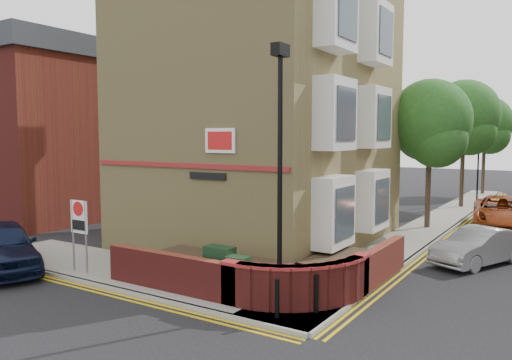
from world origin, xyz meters
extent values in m
plane|color=black|center=(0.00, 0.00, 0.00)|extent=(120.00, 120.00, 0.00)
cube|color=gray|center=(-3.50, 1.50, 0.06)|extent=(13.00, 3.00, 0.12)
cube|color=gray|center=(2.00, 16.00, 0.06)|extent=(2.00, 32.00, 0.12)
cube|color=gray|center=(-3.50, 0.00, 0.06)|extent=(13.00, 0.15, 0.12)
cube|color=gray|center=(3.00, 16.00, 0.06)|extent=(0.15, 32.00, 0.12)
cube|color=gold|center=(-3.50, -0.25, 0.01)|extent=(13.00, 0.28, 0.01)
cube|color=gold|center=(3.25, 16.00, 0.01)|extent=(0.28, 32.00, 0.01)
cube|color=tan|center=(-3.00, 8.00, 5.62)|extent=(8.00, 10.00, 11.00)
cube|color=maroon|center=(-3.00, 2.97, 3.32)|extent=(7.80, 0.06, 0.15)
cube|color=white|center=(-1.50, 2.96, 4.12)|extent=(1.10, 0.05, 0.75)
cube|color=black|center=(-2.00, 2.96, 3.02)|extent=(1.40, 0.04, 0.22)
cylinder|color=black|center=(1.60, 1.20, 3.12)|extent=(0.12, 0.12, 6.00)
cylinder|color=black|center=(1.60, 1.20, 0.52)|extent=(0.20, 0.20, 0.80)
cube|color=black|center=(1.60, 1.20, 6.27)|extent=(0.25, 0.50, 0.30)
cube|color=black|center=(-0.30, 1.30, 0.72)|extent=(0.80, 0.45, 1.20)
cube|color=black|center=(0.50, 1.00, 0.67)|extent=(0.55, 0.40, 1.10)
cylinder|color=black|center=(2.00, 0.40, 0.57)|extent=(0.11, 0.11, 0.90)
cylinder|color=black|center=(2.60, 1.20, 0.57)|extent=(0.11, 0.11, 0.90)
cylinder|color=slate|center=(-5.30, 0.50, 1.22)|extent=(0.06, 0.06, 2.20)
cylinder|color=slate|center=(-4.70, 0.50, 1.22)|extent=(0.06, 0.06, 2.20)
cube|color=white|center=(-5.00, 0.50, 1.82)|extent=(0.72, 0.04, 1.00)
cylinder|color=red|center=(-5.00, 0.47, 2.07)|extent=(0.44, 0.02, 0.44)
cube|color=maroon|center=(-15.00, 8.00, 4.00)|extent=(6.00, 10.00, 8.00)
cube|color=#282A30|center=(-15.00, 8.00, 8.50)|extent=(6.40, 10.40, 1.00)
cylinder|color=#382B1E|center=(2.00, 14.00, 2.40)|extent=(0.24, 0.24, 4.55)
sphere|color=#20541C|center=(2.00, 14.00, 5.00)|extent=(3.64, 3.64, 3.64)
sphere|color=#20541C|center=(2.40, 13.70, 4.15)|extent=(2.60, 2.60, 2.60)
sphere|color=#20541C|center=(1.70, 14.40, 4.54)|extent=(2.86, 2.86, 2.86)
cylinder|color=#382B1E|center=(2.00, 22.00, 2.64)|extent=(0.24, 0.24, 5.04)
sphere|color=#20541C|center=(2.00, 22.00, 5.52)|extent=(4.03, 4.03, 4.03)
sphere|color=#20541C|center=(2.40, 21.70, 4.58)|extent=(2.88, 2.88, 2.88)
sphere|color=#20541C|center=(1.70, 22.40, 5.02)|extent=(3.17, 3.17, 3.17)
cylinder|color=#382B1E|center=(2.00, 30.00, 2.50)|extent=(0.24, 0.24, 4.76)
sphere|color=#20541C|center=(2.00, 30.00, 5.22)|extent=(3.81, 3.81, 3.81)
sphere|color=#20541C|center=(2.40, 29.70, 4.34)|extent=(2.72, 2.72, 2.72)
sphere|color=#20541C|center=(1.70, 30.40, 4.74)|extent=(2.99, 2.99, 2.99)
cylinder|color=black|center=(2.40, 25.00, 1.72)|extent=(0.10, 0.10, 3.20)
imported|color=black|center=(2.40, 25.00, 3.82)|extent=(0.20, 0.16, 1.00)
imported|color=black|center=(-7.50, -0.50, 0.79)|extent=(4.98, 3.56, 1.57)
imported|color=#929699|center=(5.00, 8.48, 0.61)|extent=(2.68, 3.90, 1.22)
imported|color=#943410|center=(4.89, 16.00, 0.75)|extent=(3.26, 5.70, 1.50)
camera|label=1|loc=(7.56, -9.17, 4.24)|focal=35.00mm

